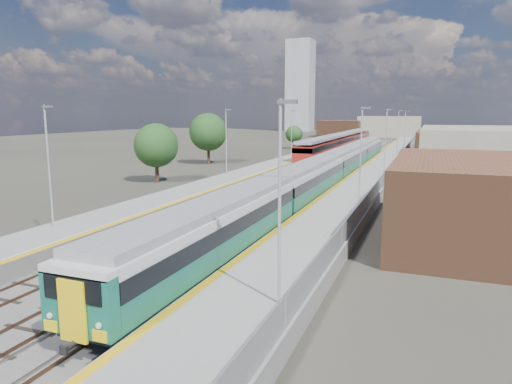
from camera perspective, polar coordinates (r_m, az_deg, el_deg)
The scene contains 11 objects.
ground at distance 64.91m, azimuth 10.54°, elevation 2.55°, with size 320.00×320.00×0.00m, color #47443A.
ballast_bed at distance 67.77m, azimuth 9.06°, elevation 2.92°, with size 10.50×155.00×0.06m, color #565451.
tracks at distance 69.28m, azimuth 9.83°, elevation 3.11°, with size 8.96×160.00×0.17m.
platform_right at distance 66.58m, azimuth 15.42°, elevation 3.01°, with size 4.70×155.00×8.52m.
platform_left at distance 69.41m, azimuth 3.56°, elevation 3.59°, with size 4.30×155.00×8.52m.
buildings at distance 154.86m, azimuth 10.08°, elevation 10.67°, with size 72.00×185.50×40.00m.
green_train at distance 50.44m, azimuth 9.31°, elevation 3.00°, with size 2.77×77.28×3.05m.
red_train at distance 95.64m, azimuth 10.70°, elevation 6.21°, with size 3.06×62.01×3.86m.
tree_a at distance 54.28m, azimuth -12.39°, elevation 5.71°, with size 5.10×5.10×6.91m.
tree_b at distance 73.06m, azimuth -6.00°, elevation 7.47°, with size 5.97×5.97×8.09m.
tree_c at distance 104.88m, azimuth 4.78°, elevation 7.21°, with size 3.88×3.88×5.26m.
Camera 1 is at (11.57, -13.36, 8.03)m, focal length 32.00 mm.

